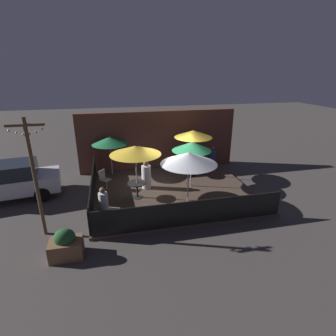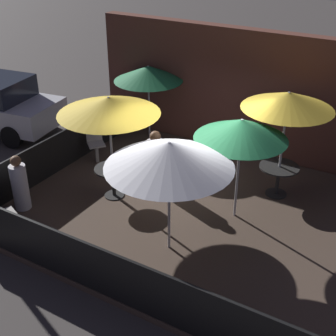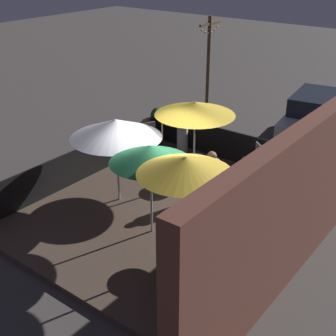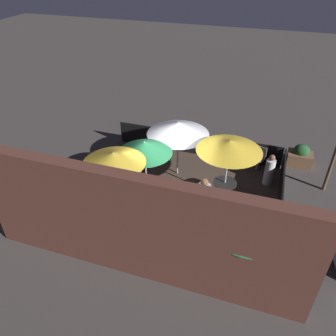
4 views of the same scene
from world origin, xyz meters
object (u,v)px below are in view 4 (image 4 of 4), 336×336
patio_umbrella_0 (230,146)px  patron_2 (203,198)px  patio_chair_0 (263,216)px  patio_umbrella_4 (178,128)px  patio_umbrella_2 (145,147)px  dining_table_0 (225,186)px  patio_umbrella_1 (114,158)px  planter_box (300,156)px  patio_umbrella_3 (248,224)px  patron_1 (269,171)px  patio_chair_1 (259,158)px  patron_0 (59,212)px  dining_table_1 (118,201)px

patio_umbrella_0 → patron_2: size_ratio=1.73×
patio_chair_0 → patio_umbrella_4: bearing=7.5°
patio_umbrella_2 → dining_table_0: bearing=-165.9°
patio_umbrella_1 → planter_box: 7.87m
patio_umbrella_3 → patron_1: (-0.40, -4.42, -1.29)m
patio_chair_1 → patron_1: 1.00m
dining_table_0 → patron_2: size_ratio=0.60×
patio_chair_1 → patio_umbrella_0: bearing=-0.0°
patio_umbrella_1 → patron_0: bearing=33.7°
patio_chair_1 → planter_box: patio_chair_1 is taller
patio_umbrella_3 → planter_box: size_ratio=2.13×
patio_chair_0 → dining_table_0: bearing=-0.0°
patio_umbrella_4 → patron_1: 3.69m
patron_0 → dining_table_0: bearing=140.9°
patio_umbrella_0 → planter_box: (-2.52, -3.25, -1.86)m
patio_umbrella_3 → patron_0: (5.63, -0.09, -1.32)m
patio_chair_1 → patron_1: (-0.43, 0.90, 0.06)m
patron_2 → planter_box: bearing=68.4°
patio_umbrella_3 → patron_0: patio_umbrella_3 is taller
patio_umbrella_3 → patio_chair_1: (0.04, -5.32, -1.34)m
dining_table_0 → patio_chair_1: 2.49m
patio_umbrella_2 → patio_chair_1: (-3.59, -2.95, -1.46)m
patio_umbrella_4 → patron_2: patio_umbrella_4 is taller
patio_umbrella_4 → patron_2: (-1.46, 1.87, -1.37)m
patio_umbrella_1 → patron_1: 5.82m
patio_chair_1 → patio_umbrella_2: bearing=-27.8°
patio_umbrella_4 → patio_chair_0: 4.22m
patio_umbrella_2 → patio_chair_0: bearing=173.3°
dining_table_0 → patio_chair_1: size_ratio=0.87×
patio_umbrella_3 → dining_table_0: (1.00, -3.03, -1.30)m
patio_umbrella_0 → patron_1: patio_umbrella_0 is taller
patron_0 → patron_1: 7.42m
dining_table_1 → patio_umbrella_2: bearing=-110.6°
patio_umbrella_0 → patio_chair_0: (-1.38, 1.13, -1.62)m
patio_umbrella_2 → patio_umbrella_3: (-3.62, 2.37, -0.11)m
patio_chair_1 → patio_umbrella_3: bearing=23.1°
dining_table_1 → planter_box: planter_box is taller
patio_umbrella_2 → patio_umbrella_4: 1.74m
patio_umbrella_0 → dining_table_1: patio_umbrella_0 is taller
patio_umbrella_3 → patio_chair_1: bearing=-89.6°
patio_umbrella_0 → patio_umbrella_2: (2.63, 0.66, -0.18)m
patio_umbrella_2 → dining_table_0: 3.06m
dining_table_0 → patio_umbrella_1: bearing=31.7°
patio_umbrella_2 → dining_table_1: bearing=69.4°
patio_umbrella_2 → dining_table_0: (-2.63, -0.66, -1.41)m
patio_umbrella_2 → patron_0: patio_umbrella_2 is taller
patio_umbrella_0 → patio_chair_1: patio_umbrella_0 is taller
patio_umbrella_4 → patron_1: (-3.38, -0.43, -1.41)m
patio_umbrella_0 → patio_umbrella_4: size_ratio=1.03×
dining_table_1 → patron_2: bearing=-158.6°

